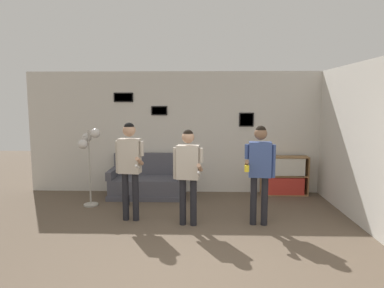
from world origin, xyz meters
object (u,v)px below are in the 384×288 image
(person_watcher_holding_cup, at_px, (260,165))
(bottle_on_floor, at_px, (128,200))
(floor_lamp, at_px, (89,147))
(person_player_foreground_left, at_px, (130,161))
(bookshelf, at_px, (284,176))
(couch, at_px, (148,183))
(person_player_foreground_center, at_px, (188,168))

(person_watcher_holding_cup, bearing_deg, bottle_on_floor, 157.56)
(floor_lamp, distance_m, person_player_foreground_left, 1.27)
(bookshelf, height_order, person_player_foreground_left, person_player_foreground_left)
(person_watcher_holding_cup, bearing_deg, bookshelf, 65.23)
(bookshelf, relative_size, bottle_on_floor, 3.48)
(person_player_foreground_left, xyz_separation_m, bottle_on_floor, (-0.24, 0.84, -0.93))
(person_player_foreground_left, distance_m, bottle_on_floor, 1.28)
(person_player_foreground_left, distance_m, person_watcher_holding_cup, 2.18)
(couch, height_order, person_player_foreground_left, person_player_foreground_left)
(bookshelf, relative_size, person_player_foreground_left, 0.59)
(couch, xyz_separation_m, floor_lamp, (-1.03, -0.70, 0.87))
(couch, distance_m, person_player_foreground_center, 2.07)
(person_player_foreground_left, bearing_deg, person_watcher_holding_cup, -4.16)
(person_player_foreground_center, bearing_deg, bookshelf, 43.22)
(person_player_foreground_left, relative_size, person_watcher_holding_cup, 1.02)
(person_player_foreground_center, relative_size, person_watcher_holding_cup, 0.96)
(person_player_foreground_left, xyz_separation_m, person_player_foreground_center, (1.00, -0.20, -0.07))
(bookshelf, relative_size, floor_lamp, 0.66)
(person_player_foreground_center, xyz_separation_m, bottle_on_floor, (-1.24, 1.04, -0.86))
(bookshelf, height_order, floor_lamp, floor_lamp)
(couch, relative_size, person_player_foreground_center, 1.01)
(bookshelf, bearing_deg, person_watcher_holding_cup, -114.77)
(person_player_foreground_center, height_order, person_watcher_holding_cup, person_watcher_holding_cup)
(floor_lamp, relative_size, person_watcher_holding_cup, 0.92)
(couch, distance_m, bottle_on_floor, 0.76)
(floor_lamp, height_order, person_player_foreground_left, person_player_foreground_left)
(couch, height_order, person_player_foreground_center, person_player_foreground_center)
(bookshelf, xyz_separation_m, bottle_on_floor, (-3.28, -0.87, -0.31))
(person_player_foreground_center, bearing_deg, person_watcher_holding_cup, 2.24)
(floor_lamp, relative_size, person_player_foreground_left, 0.90)
(floor_lamp, xyz_separation_m, bottle_on_floor, (0.73, 0.02, -1.06))
(couch, xyz_separation_m, person_watcher_holding_cup, (2.12, -1.67, 0.72))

